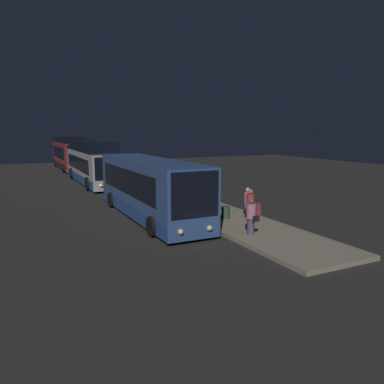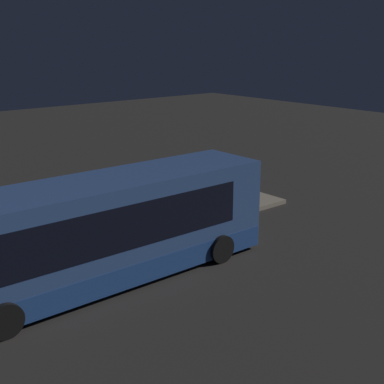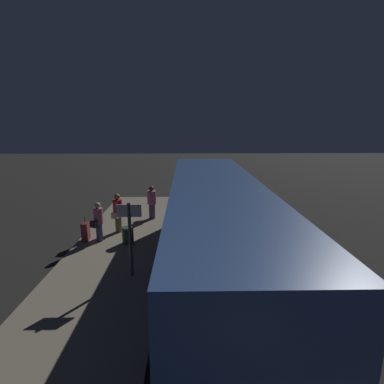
{
  "view_description": "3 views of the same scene",
  "coord_description": "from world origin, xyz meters",
  "px_view_note": "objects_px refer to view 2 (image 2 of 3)",
  "views": [
    {
      "loc": [
        18.73,
        -6.86,
        4.73
      ],
      "look_at": [
        3.66,
        0.57,
        1.95
      ],
      "focal_mm": 35.0,
      "sensor_mm": 36.0,
      "label": 1
    },
    {
      "loc": [
        -7.82,
        -13.26,
        7.21
      ],
      "look_at": [
        3.66,
        0.57,
        1.95
      ],
      "focal_mm": 50.0,
      "sensor_mm": 36.0,
      "label": 2
    },
    {
      "loc": [
        -8.64,
        0.81,
        4.79
      ],
      "look_at": [
        3.66,
        0.57,
        1.95
      ],
      "focal_mm": 28.0,
      "sensor_mm": 36.0,
      "label": 3
    }
  ],
  "objects_px": {
    "bus_lead": "(98,233)",
    "passenger_with_bags": "(142,195)",
    "passenger_boarding": "(113,198)",
    "trash_bin": "(125,220)",
    "passenger_waiting": "(198,195)",
    "suitcase": "(108,206)",
    "sign_post": "(69,208)"
  },
  "relations": [
    {
      "from": "bus_lead",
      "to": "passenger_with_bags",
      "type": "height_order",
      "value": "bus_lead"
    },
    {
      "from": "passenger_boarding",
      "to": "passenger_with_bags",
      "type": "bearing_deg",
      "value": -92.49
    },
    {
      "from": "bus_lead",
      "to": "trash_bin",
      "type": "distance_m",
      "value": 4.42
    },
    {
      "from": "bus_lead",
      "to": "passenger_waiting",
      "type": "height_order",
      "value": "bus_lead"
    },
    {
      "from": "bus_lead",
      "to": "passenger_with_bags",
      "type": "distance_m",
      "value": 5.66
    },
    {
      "from": "suitcase",
      "to": "trash_bin",
      "type": "distance_m",
      "value": 1.77
    },
    {
      "from": "passenger_with_bags",
      "to": "trash_bin",
      "type": "bearing_deg",
      "value": 130.55
    },
    {
      "from": "passenger_waiting",
      "to": "sign_post",
      "type": "height_order",
      "value": "sign_post"
    },
    {
      "from": "passenger_with_bags",
      "to": "suitcase",
      "type": "bearing_deg",
      "value": 54.06
    },
    {
      "from": "bus_lead",
      "to": "passenger_boarding",
      "type": "xyz_separation_m",
      "value": [
        3.16,
        4.33,
        -0.54
      ]
    },
    {
      "from": "passenger_waiting",
      "to": "sign_post",
      "type": "xyz_separation_m",
      "value": [
        -5.71,
        0.01,
        0.6
      ]
    },
    {
      "from": "bus_lead",
      "to": "passenger_boarding",
      "type": "distance_m",
      "value": 5.39
    },
    {
      "from": "passenger_waiting",
      "to": "passenger_with_bags",
      "type": "relative_size",
      "value": 0.97
    },
    {
      "from": "passenger_boarding",
      "to": "passenger_waiting",
      "type": "relative_size",
      "value": 0.97
    },
    {
      "from": "bus_lead",
      "to": "suitcase",
      "type": "xyz_separation_m",
      "value": [
        3.23,
        4.89,
        -1.03
      ]
    },
    {
      "from": "passenger_with_bags",
      "to": "suitcase",
      "type": "height_order",
      "value": "passenger_with_bags"
    },
    {
      "from": "suitcase",
      "to": "trash_bin",
      "type": "height_order",
      "value": "suitcase"
    },
    {
      "from": "passenger_waiting",
      "to": "trash_bin",
      "type": "relative_size",
      "value": 2.51
    },
    {
      "from": "bus_lead",
      "to": "sign_post",
      "type": "distance_m",
      "value": 2.57
    },
    {
      "from": "bus_lead",
      "to": "trash_bin",
      "type": "relative_size",
      "value": 17.41
    },
    {
      "from": "passenger_waiting",
      "to": "suitcase",
      "type": "relative_size",
      "value": 1.68
    },
    {
      "from": "passenger_boarding",
      "to": "suitcase",
      "type": "distance_m",
      "value": 0.74
    },
    {
      "from": "trash_bin",
      "to": "passenger_waiting",
      "type": "bearing_deg",
      "value": -10.89
    },
    {
      "from": "passenger_with_bags",
      "to": "suitcase",
      "type": "xyz_separation_m",
      "value": [
        -0.95,
        1.1,
        -0.54
      ]
    },
    {
      "from": "suitcase",
      "to": "passenger_boarding",
      "type": "bearing_deg",
      "value": -97.2
    },
    {
      "from": "passenger_boarding",
      "to": "trash_bin",
      "type": "bearing_deg",
      "value": -165.9
    },
    {
      "from": "passenger_with_bags",
      "to": "trash_bin",
      "type": "height_order",
      "value": "passenger_with_bags"
    },
    {
      "from": "bus_lead",
      "to": "passenger_waiting",
      "type": "bearing_deg",
      "value": 22.72
    },
    {
      "from": "passenger_boarding",
      "to": "sign_post",
      "type": "xyz_separation_m",
      "value": [
        -2.81,
        -1.79,
        0.61
      ]
    },
    {
      "from": "passenger_with_bags",
      "to": "suitcase",
      "type": "relative_size",
      "value": 1.74
    },
    {
      "from": "passenger_waiting",
      "to": "passenger_with_bags",
      "type": "height_order",
      "value": "passenger_with_bags"
    },
    {
      "from": "trash_bin",
      "to": "sign_post",
      "type": "bearing_deg",
      "value": -166.91
    }
  ]
}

